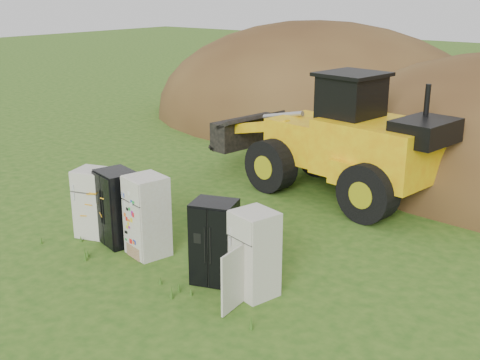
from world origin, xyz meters
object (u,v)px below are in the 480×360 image
Objects in this scene: fridge_open_door at (255,254)px; wheel_loader at (324,131)px; fridge_black_side at (118,207)px; fridge_sticker at (147,216)px; fridge_black_right at (215,242)px; fridge_leftmost at (93,203)px.

wheel_loader reaches higher than fridge_open_door.
fridge_black_side is 1.01m from fridge_sticker.
fridge_black_right is at bearing 12.86° from fridge_black_side.
fridge_black_side is at bearing -168.20° from fridge_sticker.
fridge_black_right is 0.97m from fridge_open_door.
wheel_loader reaches higher than fridge_sticker.
fridge_leftmost is 0.95× the size of fridge_black_side.
wheel_loader is (-2.25, 6.28, 0.92)m from fridge_open_door.
wheel_loader is at bearing 123.62° from fridge_open_door.
fridge_leftmost is 0.97× the size of fridge_open_door.
fridge_black_right is 0.23× the size of wheel_loader.
fridge_sticker is at bearing -17.53° from fridge_leftmost.
fridge_black_side is at bearing 158.40° from fridge_black_right.
fridge_open_door is at bearing -62.44° from wheel_loader.
fridge_leftmost is 6.86m from wheel_loader.
fridge_sticker is at bearing -166.28° from fridge_open_door.
wheel_loader reaches higher than fridge_leftmost.
fridge_black_side reaches higher than fridge_open_door.
wheel_loader is at bearing 49.44° from fridge_leftmost.
fridge_leftmost is 1.82m from fridge_sticker.
fridge_open_door is at bearing -17.04° from fridge_black_right.
fridge_black_right is (3.81, -0.02, 0.02)m from fridge_leftmost.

